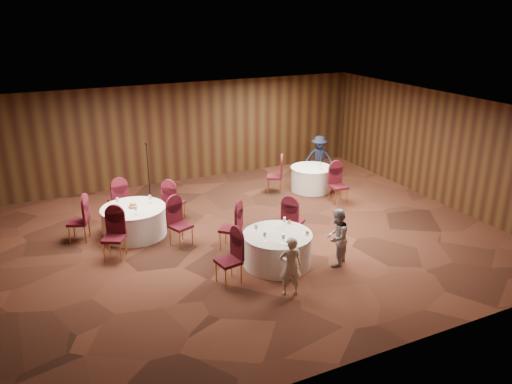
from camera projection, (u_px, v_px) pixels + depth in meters
name	position (u px, v px, depth m)	size (l,w,h in m)	color
ground	(252.00, 237.00, 12.55)	(12.00, 12.00, 0.00)	black
room_shell	(252.00, 162.00, 11.87)	(12.00, 12.00, 12.00)	silver
table_main	(277.00, 249.00, 11.09)	(1.54, 1.54, 0.74)	white
table_left	(134.00, 221.00, 12.53)	(1.61, 1.61, 0.74)	white
table_right	(311.00, 178.00, 15.65)	(1.30, 1.30, 0.74)	white
chairs_main	(252.00, 235.00, 11.45)	(2.89, 2.14, 1.00)	#450D14
chairs_left	(134.00, 217.00, 12.47)	(3.20, 2.94, 1.00)	#450D14
chairs_right	(306.00, 181.00, 15.01)	(1.92, 2.24, 1.00)	#450D14
tabletop_main	(284.00, 231.00, 10.89)	(1.11, 1.11, 0.22)	silver
tabletop_left	(133.00, 205.00, 12.38)	(0.86, 0.81, 0.22)	silver
tabletop_right	(320.00, 164.00, 15.32)	(0.08, 0.08, 0.22)	silver
mic_stand	(149.00, 183.00, 14.76)	(0.24, 0.24, 1.74)	black
woman_a	(290.00, 266.00, 9.83)	(0.46, 0.30, 1.26)	silver
woman_b	(337.00, 237.00, 10.98)	(0.64, 0.50, 1.32)	#A5A4A9
man_c	(319.00, 157.00, 16.62)	(0.94, 0.54, 1.45)	black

